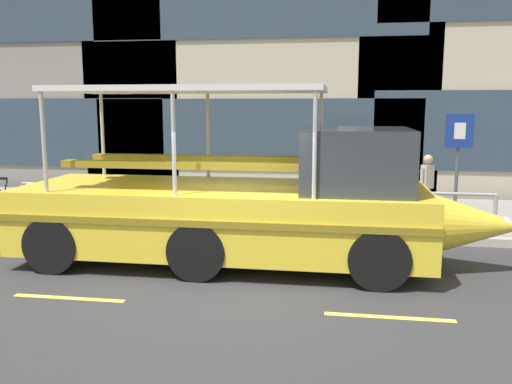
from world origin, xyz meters
name	(u,v)px	position (x,y,z in m)	size (l,w,h in m)	color
ground_plane	(237,282)	(0.00, 0.00, 0.00)	(120.00, 120.00, 0.00)	#333335
sidewalk	(277,212)	(0.00, 5.60, 0.09)	(32.00, 4.80, 0.18)	gray
curb_edge	(263,234)	(0.00, 3.11, 0.09)	(32.00, 0.18, 0.18)	#B2ADA3
lane_centreline	(221,307)	(0.00, -1.15, 0.00)	(25.80, 0.12, 0.01)	#DBD64C
curb_guardrail	(243,200)	(-0.52, 3.45, 0.78)	(11.06, 0.09, 0.90)	#9EA0A8
parking_sign	(458,151)	(4.26, 4.06, 1.92)	(0.60, 0.12, 2.57)	#4C4F54
leaned_bicycle	(12,200)	(-6.50, 3.73, 0.56)	(1.74, 0.46, 0.96)	black
duck_tour_boat	(251,205)	(0.05, 1.20, 1.09)	(9.36, 2.70, 3.26)	yellow
pedestrian_near_bow	(427,181)	(3.70, 4.60, 1.15)	(0.35, 0.35, 1.60)	#47423D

